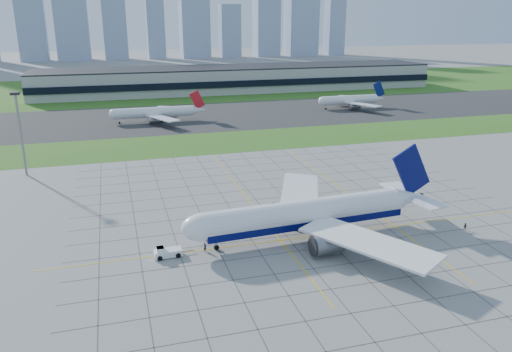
{
  "coord_description": "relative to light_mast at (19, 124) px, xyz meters",
  "views": [
    {
      "loc": [
        -42.96,
        -96.14,
        46.46
      ],
      "look_at": [
        -8.27,
        22.98,
        7.0
      ],
      "focal_mm": 35.0,
      "sensor_mm": 36.0,
      "label": 1
    }
  ],
  "objects": [
    {
      "name": "ground",
      "position": [
        70.0,
        -65.0,
        -16.18
      ],
      "size": [
        1400.0,
        1400.0,
        0.0
      ],
      "primitive_type": "plane",
      "color": "gray",
      "rests_on": "ground"
    },
    {
      "name": "grass_median",
      "position": [
        70.0,
        25.0,
        -16.16
      ],
      "size": [
        700.0,
        35.0,
        0.04
      ],
      "primitive_type": "cube",
      "color": "#33671D",
      "rests_on": "ground"
    },
    {
      "name": "asphalt_taxiway",
      "position": [
        70.0,
        80.0,
        -16.15
      ],
      "size": [
        700.0,
        75.0,
        0.04
      ],
      "primitive_type": "cube",
      "color": "#383838",
      "rests_on": "ground"
    },
    {
      "name": "grass_far",
      "position": [
        70.0,
        190.0,
        -16.16
      ],
      "size": [
        700.0,
        145.0,
        0.04
      ],
      "primitive_type": "cube",
      "color": "#33671D",
      "rests_on": "ground"
    },
    {
      "name": "apron_markings",
      "position": [
        70.43,
        -53.91,
        -16.17
      ],
      "size": [
        120.0,
        130.0,
        0.03
      ],
      "color": "#474744",
      "rests_on": "ground"
    },
    {
      "name": "terminal",
      "position": [
        110.0,
        164.87,
        -8.29
      ],
      "size": [
        260.0,
        43.0,
        15.8
      ],
      "color": "#B7B7B2",
      "rests_on": "ground"
    },
    {
      "name": "light_mast",
      "position": [
        0.0,
        0.0,
        0.0
      ],
      "size": [
        2.5,
        2.5,
        25.6
      ],
      "color": "gray",
      "rests_on": "ground"
    },
    {
      "name": "city_skyline",
      "position": [
        61.29,
        455.0,
        42.91
      ],
      "size": [
        523.0,
        32.4,
        160.0
      ],
      "color": "#97A8C5",
      "rests_on": "ground"
    },
    {
      "name": "airliner",
      "position": [
        66.42,
        -66.37,
        -11.01
      ],
      "size": [
        60.11,
        60.77,
        18.91
      ],
      "rotation": [
        0.0,
        0.0,
        0.06
      ],
      "color": "white",
      "rests_on": "ground"
    },
    {
      "name": "pushback_tug",
      "position": [
        35.22,
        -67.93,
        -15.17
      ],
      "size": [
        8.22,
        3.16,
        2.27
      ],
      "rotation": [
        0.0,
        0.0,
        0.06
      ],
      "color": "white",
      "rests_on": "ground"
    },
    {
      "name": "crew_near",
      "position": [
        43.21,
        -67.74,
        -15.2
      ],
      "size": [
        0.84,
        0.82,
        1.95
      ],
      "primitive_type": "imported",
      "rotation": [
        0.0,
        0.0,
        0.73
      ],
      "color": "black",
      "rests_on": "ground"
    },
    {
      "name": "crew_far",
      "position": [
        102.45,
        -73.66,
        -15.32
      ],
      "size": [
        1.06,
        1.02,
        1.72
      ],
      "primitive_type": "imported",
      "rotation": [
        0.0,
        0.0,
        -0.63
      ],
      "color": "black",
      "rests_on": "ground"
    },
    {
      "name": "distant_jet_1",
      "position": [
        46.53,
        72.64,
        -11.69
      ],
      "size": [
        42.1,
        42.66,
        14.08
      ],
      "color": "white",
      "rests_on": "ground"
    },
    {
      "name": "distant_jet_2",
      "position": [
        150.29,
        80.86,
        -11.7
      ],
      "size": [
        36.34,
        42.66,
        14.08
      ],
      "color": "white",
      "rests_on": "ground"
    }
  ]
}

